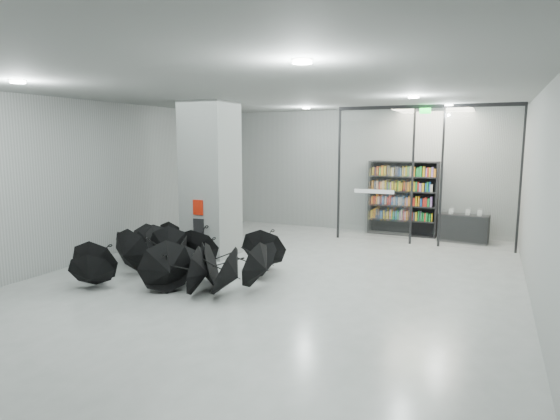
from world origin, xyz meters
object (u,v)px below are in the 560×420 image
at_px(column, 211,180).
at_px(shop_counter, 463,228).
at_px(umbrella_cluster, 180,264).
at_px(bookshelf, 403,198).

height_order(column, shop_counter, column).
bearing_deg(shop_counter, umbrella_cluster, -124.02).
height_order(shop_counter, umbrella_cluster, umbrella_cluster).
bearing_deg(bookshelf, umbrella_cluster, -117.55).
relative_size(column, shop_counter, 2.88).
bearing_deg(shop_counter, bookshelf, 175.31).
bearing_deg(column, shop_counter, 36.13).
bearing_deg(umbrella_cluster, shop_counter, 49.75).
xyz_separation_m(column, umbrella_cluster, (0.49, -2.13, -1.69)).
relative_size(column, umbrella_cluster, 0.78).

